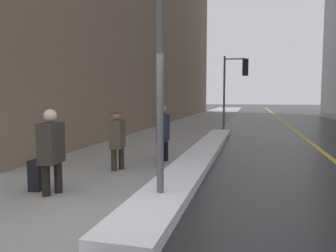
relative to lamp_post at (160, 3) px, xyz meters
name	(u,v)px	position (x,y,z in m)	size (l,w,h in m)	color
ground_plane	(125,225)	(-0.22, -1.03, -3.30)	(160.00, 160.00, 0.00)	#232326
sidewalk_slab	(188,127)	(-2.22, 13.97, -3.30)	(4.00, 80.00, 0.01)	gray
road_centre_stripe	(294,130)	(3.78, 13.97, -3.30)	(0.16, 80.00, 0.00)	gold
snow_bank_curb	(202,153)	(0.04, 4.58, -3.21)	(0.88, 13.19, 0.19)	white
lamp_post	(160,3)	(0.00, 0.00, 0.00)	(0.28, 0.28, 5.61)	#515156
traffic_light_near	(237,77)	(0.66, 12.92, -0.41)	(1.31, 0.41, 3.99)	#515156
pedestrian_trailing	(51,148)	(-2.05, -0.03, -2.43)	(0.35, 0.54, 1.58)	black
pedestrian_in_fedora	(117,136)	(-1.69, 2.15, -2.46)	(0.33, 0.50, 1.55)	#2A241B
pedestrian_in_glasses	(163,131)	(-0.89, 3.44, -2.44)	(0.35, 0.53, 1.56)	black
rolling_suitcase	(38,175)	(-2.50, 0.16, -3.00)	(0.26, 0.38, 0.95)	black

